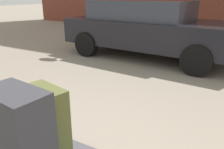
# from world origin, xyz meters

# --- Properties ---
(suitcase_olive_front_left) EXTENTS (0.38, 0.30, 0.62)m
(suitcase_olive_front_left) POSITION_xyz_m (0.10, 0.04, 0.65)
(suitcase_olive_front_left) COLOR #4C5128
(suitcase_olive_front_left) RESTS_ON luggage_cart
(suitcase_charcoal_rear_right) EXTENTS (0.46, 0.30, 0.70)m
(suitcase_charcoal_rear_right) POSITION_xyz_m (0.12, -0.19, 0.69)
(suitcase_charcoal_rear_right) COLOR #2D2D33
(suitcase_charcoal_rear_right) RESTS_ON luggage_cart
(suitcase_navy_front_right) EXTENTS (0.56, 0.44, 0.25)m
(suitcase_navy_front_right) POSITION_xyz_m (-0.34, 0.09, 0.46)
(suitcase_navy_front_right) COLOR #191E47
(suitcase_navy_front_right) RESTS_ON luggage_cart
(parked_car) EXTENTS (4.41, 2.15, 1.42)m
(parked_car) POSITION_xyz_m (-0.89, 4.64, 0.76)
(parked_car) COLOR black
(parked_car) RESTS_ON ground_plane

